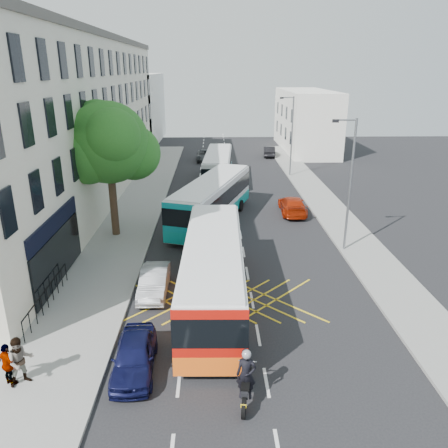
{
  "coord_description": "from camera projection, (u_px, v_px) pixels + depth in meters",
  "views": [
    {
      "loc": [
        -1.91,
        -12.99,
        10.83
      ],
      "look_at": [
        -1.25,
        11.06,
        2.2
      ],
      "focal_mm": 35.0,
      "sensor_mm": 36.0,
      "label": 1
    }
  ],
  "objects": [
    {
      "name": "lamp_near",
      "position": [
        349.0,
        179.0,
        25.82
      ],
      "size": [
        1.45,
        0.15,
        8.0
      ],
      "color": "slate",
      "rests_on": "pavement_right"
    },
    {
      "name": "parked_car_blue",
      "position": [
        134.0,
        356.0,
        16.36
      ],
      "size": [
        1.69,
        3.87,
        1.3
      ],
      "primitive_type": "imported",
      "rotation": [
        0.0,
        0.0,
        0.04
      ],
      "color": "#0D1037",
      "rests_on": "ground"
    },
    {
      "name": "railings",
      "position": [
        47.0,
        297.0,
        20.42
      ],
      "size": [
        0.08,
        5.6,
        1.14
      ],
      "primitive_type": null,
      "color": "black",
      "rests_on": "pavement_left"
    },
    {
      "name": "motorbike",
      "position": [
        246.0,
        377.0,
        14.77
      ],
      "size": [
        0.79,
        2.3,
        2.05
      ],
      "rotation": [
        0.0,
        0.0,
        -0.16
      ],
      "color": "black",
      "rests_on": "ground"
    },
    {
      "name": "terrace_main",
      "position": [
        67.0,
        120.0,
        36.33
      ],
      "size": [
        8.3,
        45.0,
        13.5
      ],
      "color": "beige",
      "rests_on": "ground"
    },
    {
      "name": "terrace_far",
      "position": [
        131.0,
        109.0,
        65.63
      ],
      "size": [
        8.0,
        20.0,
        10.0
      ],
      "primitive_type": "cube",
      "color": "silver",
      "rests_on": "ground"
    },
    {
      "name": "pavement_right",
      "position": [
        348.0,
        233.0,
        30.21
      ],
      "size": [
        3.0,
        70.0,
        0.15
      ],
      "primitive_type": "cube",
      "color": "gray",
      "rests_on": "ground"
    },
    {
      "name": "bus_far",
      "position": [
        218.0,
        167.0,
        43.3
      ],
      "size": [
        3.17,
        10.82,
        3.0
      ],
      "rotation": [
        0.0,
        0.0,
        -0.06
      ],
      "color": "silver",
      "rests_on": "ground"
    },
    {
      "name": "bus_mid",
      "position": [
        212.0,
        200.0,
        31.94
      ],
      "size": [
        6.25,
        11.68,
        3.22
      ],
      "rotation": [
        0.0,
        0.0,
        -0.33
      ],
      "color": "silver",
      "rests_on": "ground"
    },
    {
      "name": "distant_car_dark",
      "position": [
        269.0,
        151.0,
        56.42
      ],
      "size": [
        1.76,
        4.12,
        1.32
      ],
      "primitive_type": "imported",
      "rotation": [
        0.0,
        0.0,
        3.05
      ],
      "color": "black",
      "rests_on": "ground"
    },
    {
      "name": "street_tree",
      "position": [
        108.0,
        144.0,
        27.67
      ],
      "size": [
        6.3,
        5.7,
        8.8
      ],
      "color": "#382619",
      "rests_on": "pavement_left"
    },
    {
      "name": "pavement_left",
      "position": [
        116.0,
        235.0,
        29.8
      ],
      "size": [
        5.0,
        70.0,
        0.15
      ],
      "primitive_type": "cube",
      "color": "gray",
      "rests_on": "ground"
    },
    {
      "name": "ground",
      "position": [
        266.0,
        382.0,
        15.93
      ],
      "size": [
        120.0,
        120.0,
        0.0
      ],
      "primitive_type": "plane",
      "color": "black",
      "rests_on": "ground"
    },
    {
      "name": "building_right",
      "position": [
        305.0,
        120.0,
        60.03
      ],
      "size": [
        6.0,
        18.0,
        8.0
      ],
      "primitive_type": "cube",
      "color": "silver",
      "rests_on": "ground"
    },
    {
      "name": "distant_car_grey",
      "position": [
        206.0,
        155.0,
        53.82
      ],
      "size": [
        2.21,
        4.71,
        1.3
      ],
      "primitive_type": "imported",
      "rotation": [
        0.0,
        0.0,
        -0.01
      ],
      "color": "#393D40",
      "rests_on": "ground"
    },
    {
      "name": "lamp_far",
      "position": [
        291.0,
        132.0,
        44.64
      ],
      "size": [
        1.45,
        0.15,
        8.0
      ],
      "color": "slate",
      "rests_on": "pavement_right"
    },
    {
      "name": "red_hatchback",
      "position": [
        292.0,
        205.0,
        34.23
      ],
      "size": [
        2.04,
        4.69,
        1.34
      ],
      "primitive_type": "imported",
      "rotation": [
        0.0,
        0.0,
        3.11
      ],
      "color": "#A42207",
      "rests_on": "ground"
    },
    {
      "name": "pedestrian_far",
      "position": [
        8.0,
        365.0,
        15.35
      ],
      "size": [
        1.03,
        0.89,
        1.66
      ],
      "primitive_type": "imported",
      "rotation": [
        0.0,
        0.0,
        2.52
      ],
      "color": "gray",
      "rests_on": "pavement_left"
    },
    {
      "name": "parked_car_silver",
      "position": [
        154.0,
        281.0,
        22.09
      ],
      "size": [
        1.34,
        3.83,
        1.26
      ],
      "primitive_type": "imported",
      "rotation": [
        0.0,
        0.0,
        -0.0
      ],
      "color": "#9EA1A5",
      "rests_on": "ground"
    },
    {
      "name": "bus_near",
      "position": [
        213.0,
        272.0,
        20.65
      ],
      "size": [
        3.12,
        11.71,
        3.28
      ],
      "rotation": [
        0.0,
        0.0,
        -0.02
      ],
      "color": "silver",
      "rests_on": "ground"
    },
    {
      "name": "pedestrian_near",
      "position": [
        21.0,
        361.0,
        15.37
      ],
      "size": [
        1.15,
        1.09,
        1.87
      ],
      "primitive_type": "imported",
      "rotation": [
        0.0,
        0.0,
        0.59
      ],
      "color": "gray",
      "rests_on": "pavement_left"
    }
  ]
}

